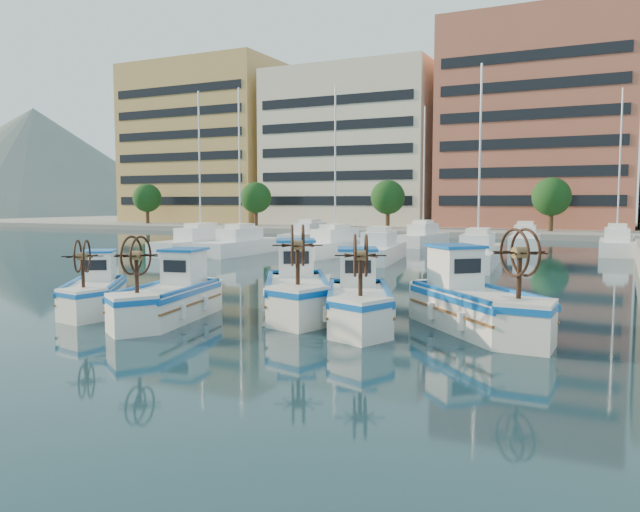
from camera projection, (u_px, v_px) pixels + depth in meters
The scene contains 9 objects.
ground at pixel (231, 323), 18.96m from camera, with size 300.00×300.00×0.00m, color #193941.
waterfront at pixel (611, 138), 72.36m from camera, with size 180.00×40.00×25.60m.
hill_west at pixel (37, 214), 178.23m from camera, with size 180.00×180.00×60.00m, color slate.
yacht_marina at pixel (413, 246), 44.61m from camera, with size 37.86×23.42×11.50m.
fishing_boat_a at pixel (95, 290), 21.14m from camera, with size 3.55×4.09×2.52m.
fishing_boat_b at pixel (169, 296), 19.49m from camera, with size 2.57×4.52×2.74m.
fishing_boat_c at pixel (297, 288), 20.62m from camera, with size 3.97×5.00×3.03m.
fishing_boat_d at pixel (358, 298), 18.81m from camera, with size 3.44×4.69×2.83m.
fishing_boat_e at pixel (475, 302), 17.85m from camera, with size 4.60×4.73×3.03m.
Camera 1 is at (10.56, -15.68, 3.69)m, focal length 35.00 mm.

